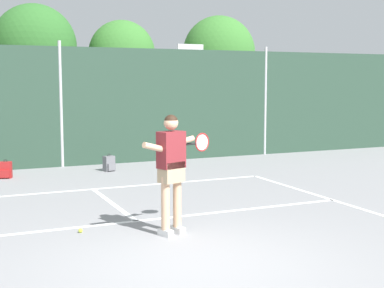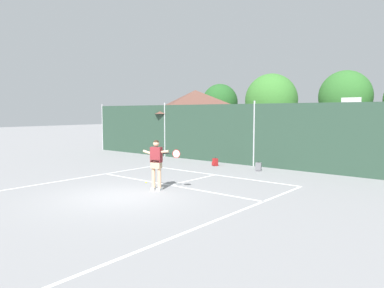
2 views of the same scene
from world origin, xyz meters
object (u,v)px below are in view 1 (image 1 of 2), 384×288
object	(u,v)px
tennis_ball	(80,231)
backpack_red	(6,170)
basketball_hoop	(190,83)
tennis_player	(172,163)
backpack_grey	(109,164)

from	to	relation	value
tennis_ball	backpack_red	xyz separation A→B (m)	(-0.60, 5.58, 0.16)
basketball_hoop	backpack_red	xyz separation A→B (m)	(-6.06, -2.61, -2.12)
tennis_player	tennis_ball	size ratio (longest dim) A/B	28.10
basketball_hoop	backpack_grey	world-z (taller)	basketball_hoop
basketball_hoop	backpack_red	distance (m)	6.93
tennis_ball	backpack_red	bearing A→B (deg)	96.10
basketball_hoop	tennis_player	bearing A→B (deg)	-115.31
tennis_ball	backpack_red	distance (m)	5.61
tennis_player	backpack_grey	xyz separation A→B (m)	(0.72, 6.25, -0.92)
tennis_ball	backpack_grey	bearing A→B (deg)	70.31
backpack_grey	tennis_player	bearing A→B (deg)	-96.59
backpack_red	backpack_grey	bearing A→B (deg)	0.23
tennis_player	backpack_grey	distance (m)	6.36
tennis_ball	backpack_red	size ratio (longest dim) A/B	0.14
tennis_ball	backpack_grey	world-z (taller)	backpack_grey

